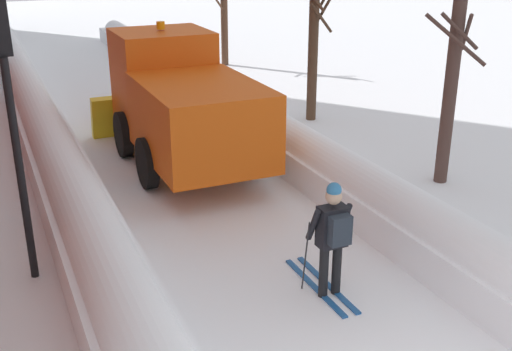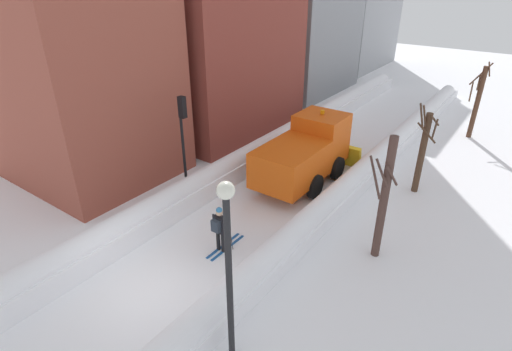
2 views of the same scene
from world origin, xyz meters
name	(u,v)px [view 2 (image 2 of 2)]	position (x,y,z in m)	size (l,w,h in m)	color
ground_plane	(307,173)	(0.00, 10.00, 0.00)	(80.00, 80.00, 0.00)	white
snowbank_left	(264,149)	(-2.56, 10.00, 0.60)	(1.10, 36.00, 1.27)	white
snowbank_right	(357,178)	(2.56, 10.00, 0.48)	(1.10, 36.00, 1.08)	white
building_brick_near	(80,82)	(-8.63, 4.19, 4.41)	(7.48, 6.50, 8.81)	brown
building_brick_mid	(205,14)	(-8.63, 12.72, 6.57)	(8.33, 9.47, 13.14)	brown
building_tower_distant	(355,0)	(-8.63, 33.93, 6.17)	(6.40, 9.91, 12.34)	#9EA0A5
plow_truck	(306,152)	(0.32, 9.20, 1.48)	(3.20, 5.98, 3.12)	#DB510F
skier	(220,227)	(0.54, 2.83, 1.00)	(0.62, 1.80, 1.81)	black
traffic_light_pole	(183,127)	(-3.44, 5.30, 3.06)	(0.28, 0.42, 4.37)	black
street_lamp	(228,256)	(3.62, -0.37, 3.27)	(0.40, 0.40, 5.16)	black
bare_tree_near	(384,198)	(5.09, 5.82, 2.29)	(1.06, 1.00, 4.48)	#49322C
bare_tree_mid	(422,151)	(4.86, 11.25, 1.99)	(1.03, 1.15, 3.99)	#483122
bare_tree_far	(477,101)	(5.49, 19.77, 2.20)	(0.95, 1.41, 4.48)	#4E3222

